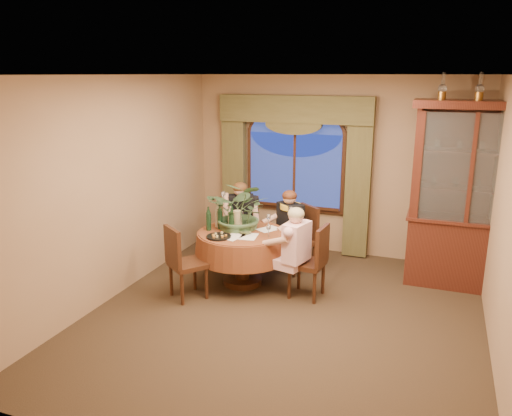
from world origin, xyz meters
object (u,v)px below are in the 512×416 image
at_px(chair_back, 245,230).
at_px(chair_front_left, 188,262).
at_px(wine_bottle_3, 231,214).
at_px(stoneware_vase, 237,220).
at_px(china_cabinet, 467,197).
at_px(person_back, 240,223).
at_px(oil_lamp_center, 480,86).
at_px(olive_bowl, 246,232).
at_px(dining_table, 242,258).
at_px(wine_bottle_4, 218,215).
at_px(wine_bottle_0, 220,217).
at_px(oil_lamp_left, 443,86).
at_px(chair_right, 307,261).
at_px(wine_bottle_5, 231,220).
at_px(centerpiece_plant, 241,187).
at_px(person_pink, 296,254).
at_px(person_scarf, 290,231).
at_px(wine_bottle_2, 209,218).
at_px(wine_bottle_1, 230,218).
at_px(chair_back_right, 298,240).

height_order(chair_back, chair_front_left, same).
bearing_deg(wine_bottle_3, stoneware_vase, -40.90).
xyz_separation_m(china_cabinet, person_back, (-3.12, -0.26, -0.61)).
height_order(oil_lamp_center, olive_bowl, oil_lamp_center).
distance_m(dining_table, china_cabinet, 3.09).
bearing_deg(wine_bottle_4, dining_table, -12.22).
distance_m(wine_bottle_0, wine_bottle_3, 0.21).
bearing_deg(oil_lamp_left, chair_right, -143.05).
xyz_separation_m(oil_lamp_center, wine_bottle_5, (-2.92, -1.05, -1.75)).
bearing_deg(chair_right, china_cabinet, -54.67).
xyz_separation_m(stoneware_vase, wine_bottle_0, (-0.23, -0.06, 0.03)).
bearing_deg(centerpiece_plant, china_cabinet, 16.37).
xyz_separation_m(person_pink, olive_bowl, (-0.75, 0.15, 0.17)).
height_order(person_pink, person_scarf, person_scarf).
distance_m(dining_table, wine_bottle_2, 0.71).
bearing_deg(wine_bottle_2, wine_bottle_0, 42.94).
bearing_deg(china_cabinet, chair_back, -178.05).
distance_m(chair_right, chair_front_left, 1.53).
distance_m(wine_bottle_1, wine_bottle_5, 0.12).
bearing_deg(dining_table, oil_lamp_left, 22.71).
distance_m(person_pink, wine_bottle_5, 1.01).
bearing_deg(dining_table, stoneware_vase, 142.33).
bearing_deg(wine_bottle_3, wine_bottle_4, -142.18).
distance_m(oil_lamp_left, chair_front_left, 3.94).
xyz_separation_m(olive_bowl, wine_bottle_1, (-0.26, 0.10, 0.14)).
bearing_deg(oil_lamp_left, centerpiece_plant, -160.90).
distance_m(chair_right, chair_back, 1.58).
xyz_separation_m(wine_bottle_1, wine_bottle_5, (0.06, -0.10, 0.00)).
bearing_deg(wine_bottle_2, wine_bottle_5, 4.74).
height_order(person_scarf, stoneware_vase, person_scarf).
relative_size(chair_front_left, person_pink, 0.79).
distance_m(oil_lamp_center, person_scarf, 3.11).
height_order(chair_back_right, olive_bowl, chair_back_right).
relative_size(person_back, wine_bottle_0, 3.84).
xyz_separation_m(chair_right, centerpiece_plant, (-1.00, 0.23, 0.85)).
height_order(oil_lamp_center, person_scarf, oil_lamp_center).
distance_m(chair_back_right, centerpiece_plant, 1.20).
distance_m(oil_lamp_center, chair_back_right, 3.12).
bearing_deg(person_pink, wine_bottle_4, 90.79).
xyz_separation_m(person_pink, wine_bottle_5, (-0.95, 0.15, 0.31)).
bearing_deg(wine_bottle_4, stoneware_vase, -1.37).
height_order(person_pink, person_back, person_back).
bearing_deg(wine_bottle_4, oil_lamp_center, 15.75).
bearing_deg(wine_bottle_5, dining_table, 27.86).
bearing_deg(dining_table, chair_back, 109.64).
height_order(olive_bowl, wine_bottle_0, wine_bottle_0).
bearing_deg(chair_right, person_scarf, 36.94).
bearing_deg(oil_lamp_center, chair_right, -150.03).
bearing_deg(centerpiece_plant, person_pink, -22.00).
distance_m(olive_bowl, wine_bottle_5, 0.25).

